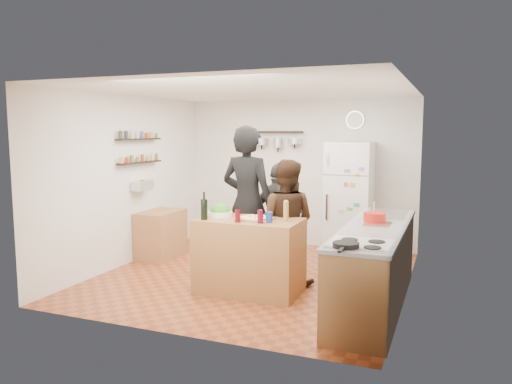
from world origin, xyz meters
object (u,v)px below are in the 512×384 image
at_px(person_back, 279,217).
at_px(skillet, 346,245).
at_px(salad_bowl, 220,214).
at_px(counter_run, 374,267).
at_px(salt_canister, 269,217).
at_px(pepper_mill, 286,213).
at_px(red_bowl, 375,217).
at_px(prep_island, 249,256).
at_px(person_center, 285,222).
at_px(wine_bottle, 204,209).
at_px(fridge, 349,198).
at_px(side_table, 161,234).
at_px(wall_clock, 355,120).
at_px(person_left, 248,203).

relative_size(person_back, skillet, 6.31).
distance_m(salad_bowl, counter_run, 1.98).
relative_size(salt_canister, skillet, 0.52).
distance_m(pepper_mill, person_back, 1.09).
xyz_separation_m(counter_run, red_bowl, (-0.05, 0.26, 0.52)).
height_order(prep_island, counter_run, prep_island).
distance_m(salad_bowl, person_center, 0.85).
xyz_separation_m(skillet, red_bowl, (0.05, 1.40, 0.03)).
relative_size(prep_island, skillet, 5.14).
distance_m(prep_island, wine_bottle, 0.80).
height_order(person_back, counter_run, person_back).
relative_size(person_center, skillet, 6.66).
bearing_deg(salad_bowl, wine_bottle, -106.50).
bearing_deg(person_back, counter_run, 160.81).
bearing_deg(red_bowl, pepper_mill, -163.99).
xyz_separation_m(prep_island, counter_run, (1.50, 0.08, -0.01)).
xyz_separation_m(counter_run, skillet, (-0.10, -1.15, 0.49)).
height_order(fridge, side_table, fridge).
relative_size(prep_island, counter_run, 0.48).
bearing_deg(skillet, salad_bowl, 148.38).
distance_m(counter_run, fridge, 2.46).
relative_size(counter_run, side_table, 3.29).
bearing_deg(wall_clock, skillet, -80.23).
bearing_deg(red_bowl, side_table, 167.93).
bearing_deg(prep_island, salt_canister, -21.80).
bearing_deg(wall_clock, pepper_mill, -96.37).
bearing_deg(pepper_mill, red_bowl, 16.01).
height_order(person_center, skillet, person_center).
bearing_deg(skillet, salt_canister, 139.15).
bearing_deg(wine_bottle, person_back, 67.13).
distance_m(prep_island, salad_bowl, 0.64).
distance_m(wine_bottle, side_table, 2.04).
relative_size(person_back, fridge, 0.85).
bearing_deg(red_bowl, salt_canister, -158.32).
relative_size(prep_island, person_left, 0.61).
xyz_separation_m(wine_bottle, skillet, (1.90, -0.85, -0.09)).
height_order(person_center, side_table, person_center).
distance_m(pepper_mill, counter_run, 1.19).
xyz_separation_m(person_back, red_bowl, (1.42, -0.69, 0.21)).
bearing_deg(fridge, counter_run, -71.94).
height_order(person_left, person_center, person_left).
distance_m(prep_island, person_back, 1.08).
xyz_separation_m(salt_canister, person_left, (-0.54, 0.63, 0.05)).
relative_size(wine_bottle, person_center, 0.15).
bearing_deg(wine_bottle, skillet, -24.10).
bearing_deg(fridge, salt_canister, -100.14).
xyz_separation_m(prep_island, salad_bowl, (-0.42, 0.05, 0.49)).
height_order(skillet, wall_clock, wall_clock).
bearing_deg(skillet, wine_bottle, 155.90).
height_order(salad_bowl, person_center, person_center).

